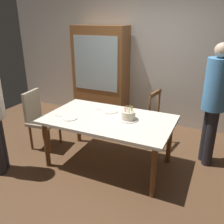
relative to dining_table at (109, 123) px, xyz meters
The scene contains 12 objects.
ground 0.66m from the dining_table, ahead, with size 6.40×6.40×0.00m, color brown.
back_wall 1.96m from the dining_table, 90.00° to the left, with size 6.40×0.10×2.60m, color beige.
dining_table is the anchor object (origin of this frame).
birthday_cake 0.30m from the dining_table, 14.25° to the left, with size 0.28×0.28×0.19m.
plate_near_celebrant 0.55m from the dining_table, 154.17° to the right, with size 0.22×0.22×0.01m, color white.
plate_far_side 0.26m from the dining_table, 110.59° to the left, with size 0.22×0.22×0.01m, color white.
fork_near_celebrant 0.69m from the dining_table, 160.43° to the right, with size 0.18×0.02×0.01m, color silver.
fork_far_side 0.35m from the dining_table, 136.20° to the left, with size 0.18×0.02×0.01m, color silver.
chair_spindle_back 0.90m from the dining_table, 73.02° to the left, with size 0.51×0.51×0.95m.
chair_upholstered 1.28m from the dining_table, behind, with size 0.49×0.49×0.95m.
person_guest 1.49m from the dining_table, 26.83° to the left, with size 0.32×0.32×1.75m.
china_cabinet 1.84m from the dining_table, 120.72° to the left, with size 1.10×0.45×1.90m.
Camera 1 is at (1.34, -2.79, 2.04)m, focal length 38.79 mm.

